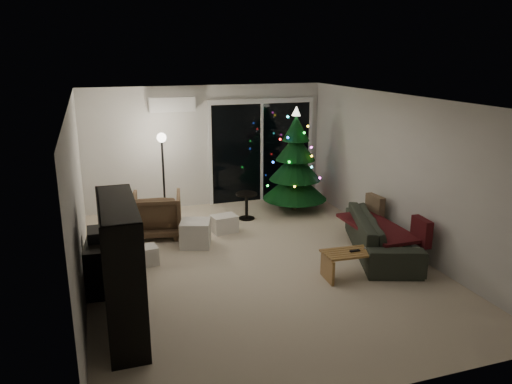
# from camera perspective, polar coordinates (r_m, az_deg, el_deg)

# --- Properties ---
(room) EXTENTS (6.50, 7.51, 2.60)m
(room) POSITION_cam_1_polar(r_m,az_deg,el_deg) (8.95, -0.26, 1.96)
(room) COLOR beige
(room) RESTS_ON ground
(bookshelf) EXTENTS (0.54, 1.59, 1.56)m
(bookshelf) POSITION_cam_1_polar(r_m,az_deg,el_deg) (5.92, -16.99, -8.59)
(bookshelf) COLOR black
(bookshelf) RESTS_ON floor
(media_cabinet) EXTENTS (0.51, 1.12, 0.68)m
(media_cabinet) POSITION_cam_1_polar(r_m,az_deg,el_deg) (7.31, -17.09, -7.60)
(media_cabinet) COLOR black
(media_cabinet) RESTS_ON floor
(stereo) EXTENTS (0.34, 0.41, 0.14)m
(stereo) POSITION_cam_1_polar(r_m,az_deg,el_deg) (7.17, -17.36, -4.58)
(stereo) COLOR black
(stereo) RESTS_ON media_cabinet
(armchair) EXTENTS (0.97, 0.98, 0.77)m
(armchair) POSITION_cam_1_polar(r_m,az_deg,el_deg) (8.96, -11.25, -2.52)
(armchair) COLOR brown
(armchair) RESTS_ON floor
(ottoman) EXTENTS (0.61, 0.61, 0.43)m
(ottoman) POSITION_cam_1_polar(r_m,az_deg,el_deg) (8.43, -6.93, -4.72)
(ottoman) COLOR beige
(ottoman) RESTS_ON floor
(cardboard_box_a) EXTENTS (0.43, 0.35, 0.28)m
(cardboard_box_a) POSITION_cam_1_polar(r_m,az_deg,el_deg) (7.88, -12.67, -7.11)
(cardboard_box_a) COLOR silver
(cardboard_box_a) RESTS_ON floor
(cardboard_box_b) EXTENTS (0.48, 0.39, 0.31)m
(cardboard_box_b) POSITION_cam_1_polar(r_m,az_deg,el_deg) (9.04, -3.66, -3.63)
(cardboard_box_b) COLOR silver
(cardboard_box_b) RESTS_ON floor
(side_table) EXTENTS (0.46, 0.46, 0.52)m
(side_table) POSITION_cam_1_polar(r_m,az_deg,el_deg) (9.68, -1.09, -1.62)
(side_table) COLOR black
(side_table) RESTS_ON floor
(floor_lamp) EXTENTS (0.26, 0.26, 1.64)m
(floor_lamp) POSITION_cam_1_polar(r_m,az_deg,el_deg) (9.59, -10.50, 1.43)
(floor_lamp) COLOR black
(floor_lamp) RESTS_ON floor
(sofa) EXTENTS (1.49, 2.28, 0.62)m
(sofa) POSITION_cam_1_polar(r_m,az_deg,el_deg) (8.30, 14.19, -4.75)
(sofa) COLOR #232621
(sofa) RESTS_ON floor
(sofa_throw) EXTENTS (0.66, 1.53, 0.05)m
(sofa_throw) POSITION_cam_1_polar(r_m,az_deg,el_deg) (8.20, 13.66, -3.93)
(sofa_throw) COLOR #4C150F
(sofa_throw) RESTS_ON sofa
(cushion_a) EXTENTS (0.16, 0.42, 0.41)m
(cushion_a) POSITION_cam_1_polar(r_m,az_deg,el_deg) (8.87, 13.43, -1.66)
(cushion_a) COLOR #7B6445
(cushion_a) RESTS_ON sofa
(cushion_b) EXTENTS (0.15, 0.42, 0.41)m
(cushion_b) POSITION_cam_1_polar(r_m,az_deg,el_deg) (7.86, 18.38, -4.32)
(cushion_b) COLOR #4C150F
(cushion_b) RESTS_ON sofa
(coffee_table) EXTENTS (1.24, 0.50, 0.38)m
(coffee_table) POSITION_cam_1_polar(r_m,az_deg,el_deg) (7.50, 12.16, -7.87)
(coffee_table) COLOR olive
(coffee_table) RESTS_ON floor
(remote_a) EXTENTS (0.15, 0.05, 0.02)m
(remote_a) POSITION_cam_1_polar(r_m,az_deg,el_deg) (7.35, 11.24, -6.60)
(remote_a) COLOR black
(remote_a) RESTS_ON coffee_table
(remote_b) EXTENTS (0.15, 0.09, 0.02)m
(remote_b) POSITION_cam_1_polar(r_m,az_deg,el_deg) (7.51, 12.72, -6.20)
(remote_b) COLOR slate
(remote_b) RESTS_ON coffee_table
(christmas_tree) EXTENTS (1.44, 1.44, 2.11)m
(christmas_tree) POSITION_cam_1_polar(r_m,az_deg,el_deg) (10.09, 4.52, 3.74)
(christmas_tree) COLOR black
(christmas_tree) RESTS_ON floor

